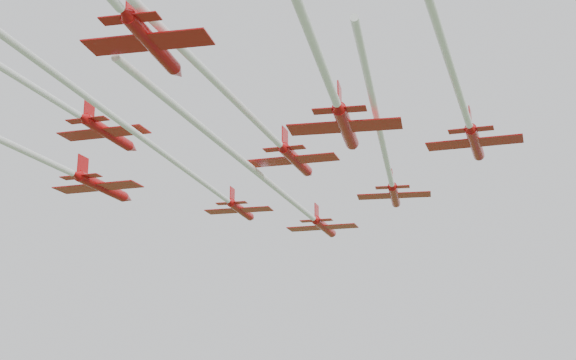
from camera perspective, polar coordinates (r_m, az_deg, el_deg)
The scene contains 8 objects.
jet_lead at distance 96.94m, azimuth 0.12°, elevation -1.36°, with size 20.80×65.28×2.93m.
jet_row2_left at distance 82.96m, azimuth -7.36°, elevation 0.80°, with size 23.13×65.66×2.50m.
jet_row2_right at distance 84.42m, azimuth 7.12°, elevation 0.95°, with size 21.43×49.69×2.59m.
jet_row3_left at distance 83.92m, azimuth -15.90°, elevation 0.88°, with size 14.06×43.18×2.94m.
jet_row3_mid at distance 70.52m, azimuth -3.07°, elevation 4.97°, with size 19.46×61.52×2.82m.
jet_row3_right at distance 72.71m, azimuth 12.38°, elevation 5.06°, with size 15.30×49.09×2.83m.
jet_row4_left at distance 64.94m, azimuth -19.00°, elevation 7.16°, with size 18.02×56.52×2.55m.
jet_row4_right at distance 54.60m, azimuth 2.13°, elevation 8.94°, with size 24.59×59.03×2.89m.
Camera 1 is at (40.77, -73.85, 36.19)m, focal length 50.00 mm.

